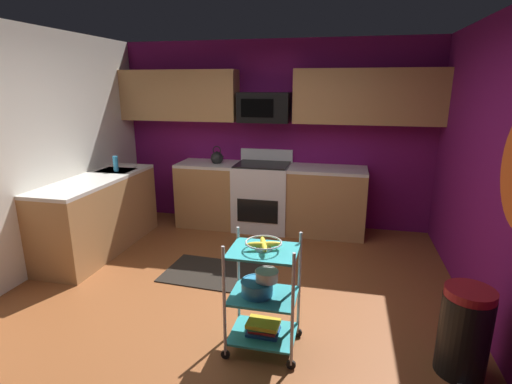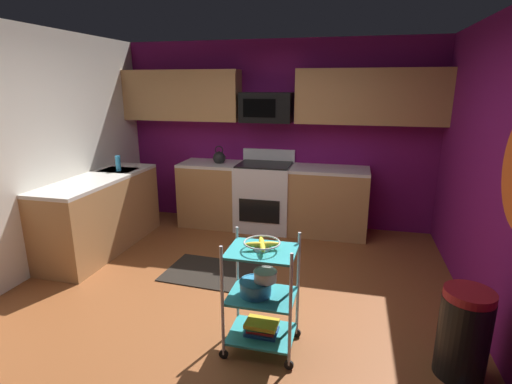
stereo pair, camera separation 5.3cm
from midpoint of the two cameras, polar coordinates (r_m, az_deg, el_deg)
name	(u,v)px [view 2 (the right image)]	position (r m, az deg, el deg)	size (l,w,h in m)	color
floor	(226,306)	(3.87, -3.99, -16.19)	(4.40, 4.80, 0.04)	brown
wall_back	(276,135)	(5.70, 3.26, 8.25)	(4.52, 0.06, 2.60)	#6B1156
wall_left	(8,158)	(4.58, -32.06, 4.19)	(0.06, 4.80, 2.60)	silver
counter_run	(207,203)	(5.31, -6.88, -1.61)	(3.52, 2.40, 0.92)	#B27F4C
oven_range	(264,196)	(5.57, 1.51, -0.53)	(0.76, 0.65, 1.10)	white
upper_cabinets	(276,96)	(5.47, 3.19, 13.73)	(4.40, 0.33, 0.70)	#B27F4C
microwave	(267,107)	(5.47, 1.83, 12.17)	(0.70, 0.39, 0.40)	black
rolling_cart	(262,296)	(3.08, 1.35, -14.83)	(0.57, 0.42, 0.91)	silver
fruit_bowl	(262,244)	(2.89, 1.40, -7.56)	(0.27, 0.27, 0.07)	silver
mixing_bowl_large	(256,287)	(3.06, 0.44, -13.65)	(0.25, 0.25, 0.11)	#338CBF
mixing_bowl_small	(265,275)	(3.01, 1.86, -12.00)	(0.18, 0.18, 0.08)	silver
book_stack	(262,327)	(3.23, 1.32, -19.05)	(0.26, 0.19, 0.10)	#1E4C8C
kettle	(219,158)	(5.62, -5.08, 4.99)	(0.21, 0.18, 0.26)	black
dish_soap_bottle	(118,163)	(5.36, -19.12, 3.94)	(0.06, 0.06, 0.20)	#2D8CBF
trash_can	(464,334)	(3.25, 28.34, -17.66)	(0.34, 0.42, 0.66)	black
floor_rug	(216,273)	(4.41, -5.50, -11.62)	(1.10, 0.70, 0.01)	black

